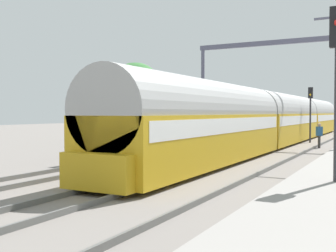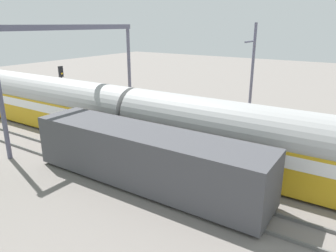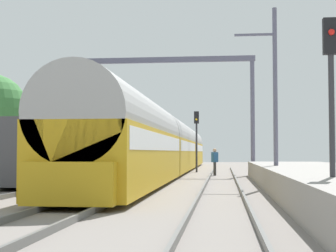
{
  "view_description": "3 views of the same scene",
  "coord_description": "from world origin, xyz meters",
  "px_view_note": "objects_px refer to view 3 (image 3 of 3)",
  "views": [
    {
      "loc": [
        7.53,
        -14.09,
        2.45
      ],
      "look_at": [
        0.0,
        0.14,
        1.93
      ],
      "focal_mm": 44.53,
      "sensor_mm": 36.0,
      "label": 1
    },
    {
      "loc": [
        -15.65,
        -0.98,
        7.94
      ],
      "look_at": [
        0.29,
        9.49,
        1.79
      ],
      "focal_mm": 34.14,
      "sensor_mm": 36.0,
      "label": 2
    },
    {
      "loc": [
        3.88,
        -17.03,
        1.51
      ],
      "look_at": [
        0.0,
        19.33,
        3.34
      ],
      "focal_mm": 55.31,
      "sensor_mm": 36.0,
      "label": 3
    }
  ],
  "objects_px": {
    "railway_signal_far": "(197,133)",
    "freight_car": "(69,153)",
    "railway_signal_near": "(331,87)",
    "person_crossing": "(215,159)",
    "catenary_gantry": "(165,91)",
    "passenger_train": "(169,145)"
  },
  "relations": [
    {
      "from": "freight_car",
      "to": "railway_signal_near",
      "type": "distance_m",
      "value": 16.16
    },
    {
      "from": "railway_signal_near",
      "to": "person_crossing",
      "type": "bearing_deg",
      "value": 98.92
    },
    {
      "from": "railway_signal_near",
      "to": "freight_car",
      "type": "bearing_deg",
      "value": 130.05
    },
    {
      "from": "catenary_gantry",
      "to": "person_crossing",
      "type": "bearing_deg",
      "value": -16.32
    },
    {
      "from": "person_crossing",
      "to": "railway_signal_far",
      "type": "distance_m",
      "value": 5.68
    },
    {
      "from": "freight_car",
      "to": "railway_signal_near",
      "type": "xyz_separation_m",
      "value": [
        10.34,
        -12.3,
        1.62
      ]
    },
    {
      "from": "railway_signal_near",
      "to": "catenary_gantry",
      "type": "relative_size",
      "value": 0.4
    },
    {
      "from": "person_crossing",
      "to": "railway_signal_far",
      "type": "bearing_deg",
      "value": -118.36
    },
    {
      "from": "passenger_train",
      "to": "person_crossing",
      "type": "xyz_separation_m",
      "value": [
        3.34,
        -4.03,
        -0.94
      ]
    },
    {
      "from": "railway_signal_near",
      "to": "railway_signal_far",
      "type": "height_order",
      "value": "railway_signal_near"
    },
    {
      "from": "freight_car",
      "to": "catenary_gantry",
      "type": "bearing_deg",
      "value": 66.91
    },
    {
      "from": "person_crossing",
      "to": "passenger_train",
      "type": "bearing_deg",
      "value": -94.1
    },
    {
      "from": "freight_car",
      "to": "railway_signal_near",
      "type": "height_order",
      "value": "railway_signal_near"
    },
    {
      "from": "railway_signal_near",
      "to": "railway_signal_far",
      "type": "distance_m",
      "value": 25.86
    },
    {
      "from": "passenger_train",
      "to": "freight_car",
      "type": "xyz_separation_m",
      "value": [
        -3.82,
        -12.0,
        -0.5
      ]
    },
    {
      "from": "railway_signal_far",
      "to": "catenary_gantry",
      "type": "relative_size",
      "value": 0.38
    },
    {
      "from": "railway_signal_far",
      "to": "railway_signal_near",
      "type": "bearing_deg",
      "value": -79.73
    },
    {
      "from": "freight_car",
      "to": "railway_signal_far",
      "type": "distance_m",
      "value": 14.41
    },
    {
      "from": "railway_signal_far",
      "to": "freight_car",
      "type": "bearing_deg",
      "value": -113.57
    },
    {
      "from": "person_crossing",
      "to": "railway_signal_far",
      "type": "xyz_separation_m",
      "value": [
        -1.43,
        5.17,
        1.89
      ]
    },
    {
      "from": "freight_car",
      "to": "railway_signal_far",
      "type": "bearing_deg",
      "value": 66.43
    },
    {
      "from": "passenger_train",
      "to": "person_crossing",
      "type": "distance_m",
      "value": 5.32
    }
  ]
}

